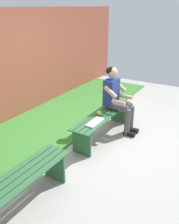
# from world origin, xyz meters

# --- Properties ---
(ground_plane) EXTENTS (10.00, 7.00, 0.04)m
(ground_plane) POSITION_xyz_m (1.06, 1.00, -0.02)
(ground_plane) COLOR #9E9E99
(grass_strip) EXTENTS (9.00, 1.91, 0.03)m
(grass_strip) POSITION_xyz_m (1.06, -1.30, 0.01)
(grass_strip) COLOR #387A2D
(grass_strip) RESTS_ON ground
(bench_near) EXTENTS (1.72, 0.41, 0.47)m
(bench_near) POSITION_xyz_m (0.00, 0.00, 0.35)
(bench_near) COLOR #2D6038
(bench_near) RESTS_ON ground
(bench_far) EXTENTS (1.55, 0.40, 0.47)m
(bench_far) POSITION_xyz_m (2.13, 0.00, 0.35)
(bench_far) COLOR #2D6038
(bench_far) RESTS_ON ground
(person_seated) EXTENTS (0.50, 0.69, 1.27)m
(person_seated) POSITION_xyz_m (-0.37, 0.10, 0.70)
(person_seated) COLOR navy
(person_seated) RESTS_ON ground
(apple) EXTENTS (0.09, 0.09, 0.09)m
(apple) POSITION_xyz_m (0.09, -0.04, 0.51)
(apple) COLOR gold
(apple) RESTS_ON bench_near
(book_open) EXTENTS (0.41, 0.16, 0.02)m
(book_open) POSITION_xyz_m (0.41, 0.06, 0.48)
(book_open) COLOR white
(book_open) RESTS_ON bench_near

